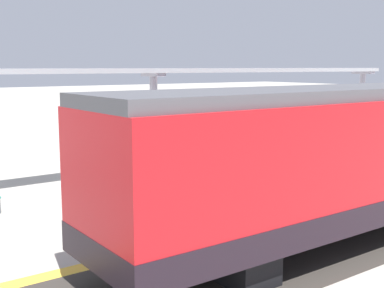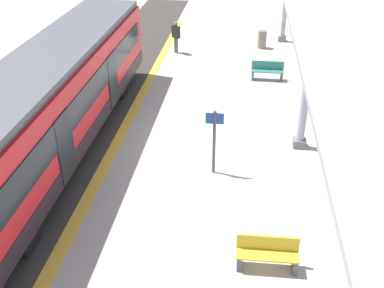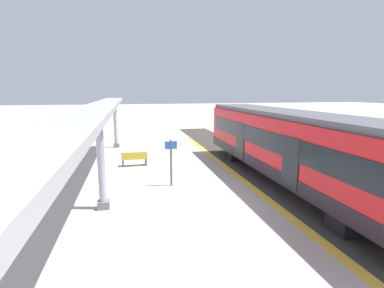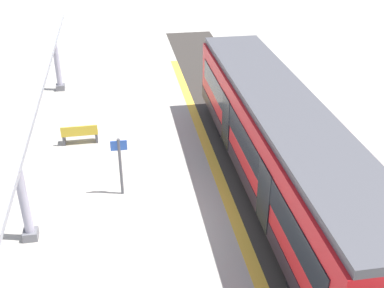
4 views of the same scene
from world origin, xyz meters
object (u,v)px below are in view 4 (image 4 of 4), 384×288
Objects in this scene: train_near_carriage at (280,147)px; canopy_pillar_nearest at (56,56)px; canopy_pillar_second at (21,188)px; bench_mid_platform at (80,134)px; platform_info_sign at (120,161)px.

canopy_pillar_nearest reaches higher than train_near_carriage.
canopy_pillar_second is (0.00, 12.13, 0.00)m from canopy_pillar_nearest.
canopy_pillar_second is 6.30m from bench_mid_platform.
canopy_pillar_nearest is 12.13m from canopy_pillar_second.
train_near_carriage is 8.59m from bench_mid_platform.
train_near_carriage is 9.96× the size of bench_mid_platform.
canopy_pillar_second is 1.68× the size of platform_info_sign.
canopy_pillar_nearest is at bearing -78.22° from bench_mid_platform.
platform_info_sign is (5.40, -0.77, -0.51)m from train_near_carriage.
canopy_pillar_second is 2.46× the size of bench_mid_platform.
train_near_carriage is 8.39m from canopy_pillar_second.
canopy_pillar_nearest is at bearing -74.06° from platform_info_sign.
canopy_pillar_nearest is 6.43m from bench_mid_platform.
canopy_pillar_second reaches higher than bench_mid_platform.
canopy_pillar_second is at bearing 90.00° from canopy_pillar_nearest.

